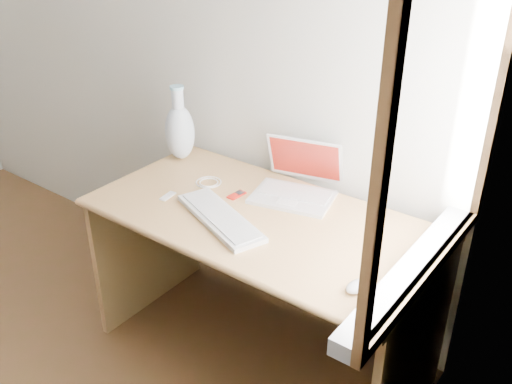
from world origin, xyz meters
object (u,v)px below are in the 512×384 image
Objects in this scene: desk at (273,250)px; laptop at (299,184)px; external_keyboard at (220,217)px; vase at (180,130)px.

desk is 0.31m from laptop.
external_keyboard is (-0.13, -0.36, -0.04)m from laptop.
external_keyboard is at bearing -117.04° from desk.
desk is 0.33m from external_keyboard.
external_keyboard is 1.38× the size of vase.
desk is at bearing -113.16° from laptop.
vase is (-0.53, 0.34, 0.14)m from external_keyboard.
laptop reaches higher than desk.
desk is 2.84× the size of external_keyboard.
desk is 3.74× the size of laptop.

